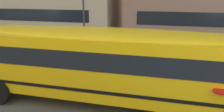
{
  "coord_description": "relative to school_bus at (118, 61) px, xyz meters",
  "views": [
    {
      "loc": [
        2.37,
        -8.78,
        3.91
      ],
      "look_at": [
        0.43,
        -0.83,
        1.52
      ],
      "focal_mm": 34.65,
      "sensor_mm": 36.0,
      "label": 1
    }
  ],
  "objects": [
    {
      "name": "sidewalk_far",
      "position": [
        -0.87,
        9.44,
        -1.61
      ],
      "size": [
        120.0,
        3.0,
        0.01
      ],
      "primitive_type": "cube",
      "color": "gray",
      "rests_on": "ground_plane"
    },
    {
      "name": "ground_plane",
      "position": [
        -0.87,
        1.66,
        -1.61
      ],
      "size": [
        400.0,
        400.0,
        0.0
      ],
      "primitive_type": "plane",
      "color": "#54514F"
    },
    {
      "name": "school_bus",
      "position": [
        0.0,
        0.0,
        0.0
      ],
      "size": [
        12.17,
        2.95,
        2.72
      ],
      "rotation": [
        0.0,
        0.0,
        -0.01
      ],
      "color": "yellow",
      "rests_on": "ground_plane"
    },
    {
      "name": "lane_centreline",
      "position": [
        -0.87,
        1.66,
        -1.61
      ],
      "size": [
        110.0,
        0.16,
        0.01
      ],
      "primitive_type": "cube",
      "color": "silver",
      "rests_on": "ground_plane"
    }
  ]
}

